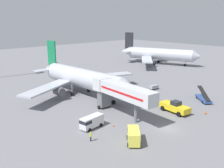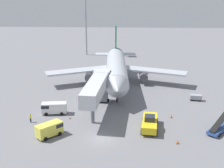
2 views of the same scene
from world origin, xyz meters
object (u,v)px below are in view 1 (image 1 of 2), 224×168
at_px(airplane_at_gate, 82,78).
at_px(baggage_cart_near_right, 154,87).
at_px(safety_cone_alpha, 168,101).
at_px(airplane_background, 158,54).
at_px(pushback_tug, 175,107).
at_px(safety_cone_charlie, 205,112).
at_px(belt_loader_truck, 203,98).
at_px(safety_cone_bravo, 114,125).
at_px(service_van_outer_left, 91,122).
at_px(ground_crew_worker_foreground, 91,136).
at_px(service_van_far_center, 134,135).
at_px(jet_bridge, 119,91).

xyz_separation_m(airplane_at_gate, baggage_cart_near_right, (18.25, -10.52, -3.86)).
bearing_deg(safety_cone_alpha, airplane_background, 40.13).
distance_m(pushback_tug, safety_cone_charlie, 6.65).
height_order(airplane_at_gate, baggage_cart_near_right, airplane_at_gate).
bearing_deg(pushback_tug, airplane_at_gate, 105.14).
bearing_deg(airplane_at_gate, belt_loader_truck, -53.20).
distance_m(pushback_tug, belt_loader_truck, 12.29).
bearing_deg(airplane_background, safety_cone_bravo, -149.10).
bearing_deg(airplane_at_gate, baggage_cart_near_right, -29.96).
height_order(safety_cone_bravo, airplane_background, airplane_background).
bearing_deg(service_van_outer_left, baggage_cart_near_right, 16.39).
xyz_separation_m(safety_cone_alpha, airplane_background, (42.19, 35.56, 4.31)).
bearing_deg(belt_loader_truck, safety_cone_charlie, -149.14).
distance_m(baggage_cart_near_right, ground_crew_worker_foreground, 36.00).
bearing_deg(safety_cone_bravo, service_van_outer_left, 148.37).
xyz_separation_m(belt_loader_truck, safety_cone_alpha, (-7.67, 5.36, -0.42)).
bearing_deg(safety_cone_bravo, service_van_far_center, -106.05).
height_order(belt_loader_truck, ground_crew_worker_foreground, belt_loader_truck).
bearing_deg(service_van_outer_left, safety_cone_alpha, -1.94).
xyz_separation_m(belt_loader_truck, airplane_background, (34.52, 40.92, 3.88)).
bearing_deg(ground_crew_worker_foreground, airplane_background, 29.45).
relative_size(airplane_at_gate, safety_cone_charlie, 49.52).
xyz_separation_m(pushback_tug, service_van_far_center, (-17.12, -3.48, 0.07)).
distance_m(service_van_outer_left, ground_crew_worker_foreground, 5.38).
height_order(service_van_outer_left, safety_cone_alpha, service_van_outer_left).
bearing_deg(ground_crew_worker_foreground, safety_cone_charlie, -14.58).
bearing_deg(service_van_far_center, safety_cone_alpha, 21.53).
height_order(airplane_at_gate, pushback_tug, airplane_at_gate).
distance_m(pushback_tug, safety_cone_alpha, 6.93).
relative_size(airplane_at_gate, service_van_far_center, 8.08).
relative_size(pushback_tug, safety_cone_charlie, 9.77).
xyz_separation_m(belt_loader_truck, safety_cone_charlie, (-8.11, -4.85, -0.39)).
height_order(pushback_tug, ground_crew_worker_foreground, pushback_tug).
bearing_deg(service_van_outer_left, belt_loader_truck, -11.22).
bearing_deg(pushback_tug, safety_cone_charlie, -50.87).
height_order(belt_loader_truck, airplane_background, airplane_background).
relative_size(jet_bridge, baggage_cart_near_right, 6.59).
distance_m(baggage_cart_near_right, safety_cone_bravo, 28.74).
height_order(service_van_far_center, safety_cone_charlie, service_van_far_center).
distance_m(jet_bridge, baggage_cart_near_right, 23.17).
height_order(pushback_tug, safety_cone_bravo, pushback_tug).
distance_m(airplane_at_gate, service_van_far_center, 30.71).
bearing_deg(safety_cone_alpha, pushback_tug, -132.13).
distance_m(belt_loader_truck, airplane_background, 53.68).
height_order(ground_crew_worker_foreground, safety_cone_alpha, ground_crew_worker_foreground).
bearing_deg(safety_cone_charlie, belt_loader_truck, 30.86).
relative_size(belt_loader_truck, ground_crew_worker_foreground, 3.52).
distance_m(service_van_outer_left, safety_cone_bravo, 4.44).
height_order(jet_bridge, safety_cone_charlie, jet_bridge).
distance_m(airplane_at_gate, jet_bridge, 18.29).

